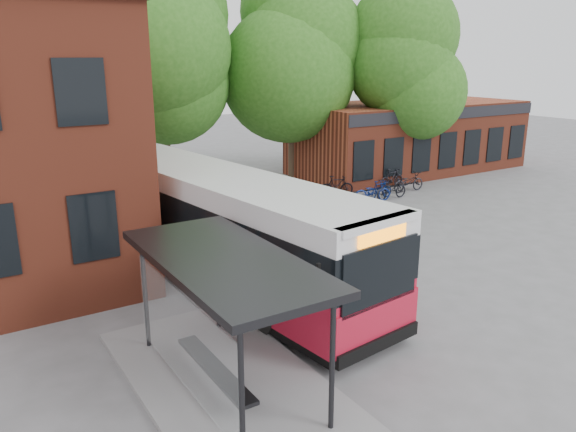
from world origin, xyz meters
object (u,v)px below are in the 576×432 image
bicycle_1 (336,186)px  bicycle_7 (392,178)px  bicycle_0 (327,193)px  bicycle_2 (373,192)px  bicycle_6 (409,182)px  bus_shelter (227,323)px  city_bus (221,227)px  bicycle_3 (380,190)px  bicycle_4 (391,189)px

bicycle_1 → bicycle_7: size_ratio=1.00×
bicycle_0 → bicycle_1: 1.21m
bicycle_2 → bicycle_6: bicycle_6 is taller
bus_shelter → bicycle_0: (10.83, 11.36, -1.05)m
bus_shelter → city_bus: (2.52, 5.49, 0.20)m
bicycle_0 → bicycle_3: (2.50, -0.87, 0.04)m
bicycle_6 → bicycle_7: 1.06m
bus_shelter → bicycle_7: bus_shelter is taller
bicycle_2 → bicycle_7: bearing=-44.4°
bus_shelter → bicycle_0: bearing=46.4°
bicycle_0 → bicycle_4: bicycle_4 is taller
bicycle_1 → bicycle_4: bearing=-114.5°
bus_shelter → bicycle_4: bus_shelter is taller
bicycle_2 → bicycle_6: size_ratio=0.96×
bicycle_4 → bicycle_6: bearing=-71.0°
bicycle_3 → bicycle_4: bearing=-132.2°
bicycle_3 → city_bus: bearing=117.0°
bicycle_1 → bicycle_7: bicycle_7 is taller
city_bus → bicycle_2: (10.13, 4.73, -1.17)m
bicycle_1 → bicycle_4: (1.86, -1.88, -0.02)m
bicycle_2 → city_bus: bearing=129.5°
bicycle_3 → bicycle_4: 0.55m
bicycle_7 → bicycle_6: bearing=-177.1°
bicycle_7 → bus_shelter: bearing=121.1°
bus_shelter → city_bus: 6.04m
bicycle_1 → bicycle_4: 2.64m
bicycle_3 → bicycle_7: bearing=-54.0°
bicycle_0 → bicycle_7: size_ratio=0.89×
bicycle_4 → bicycle_7: bearing=-45.3°
bicycle_1 → bicycle_7: (3.49, -0.13, 0.00)m
bicycle_0 → bicycle_4: size_ratio=0.82×
bicycle_4 → bicycle_3: bearing=43.4°
bicycle_6 → bus_shelter: bearing=126.1°
city_bus → bicycle_2: size_ratio=7.12×
bicycle_4 → bicycle_6: 1.93m
bus_shelter → bicycle_2: bearing=38.9°
bicycle_2 → bicycle_1: bearing=38.6°
city_bus → bicycle_6: city_bus is taller
bus_shelter → bicycle_4: 17.07m
bus_shelter → bicycle_7: size_ratio=4.10×
bicycle_4 → bicycle_0: bearing=64.3°
bicycle_2 → bicycle_6: (2.88, 0.58, 0.02)m
bicycle_1 → bicycle_3: size_ratio=1.15×
bicycle_6 → bicycle_2: bearing=102.7°
bicycle_2 → bicycle_0: bearing=72.4°
bicycle_6 → bicycle_7: (-0.17, 1.04, 0.01)m
bicycle_1 → bicycle_2: 1.93m
bus_shelter → bicycle_2: 16.29m
city_bus → bicycle_1: bearing=27.8°
bus_shelter → bicycle_3: bus_shelter is taller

